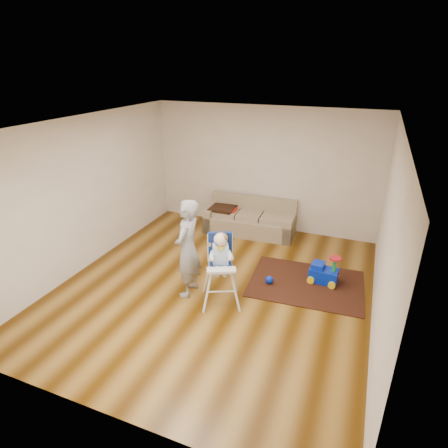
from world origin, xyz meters
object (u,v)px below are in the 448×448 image
at_px(high_chair, 221,270).
at_px(adult, 188,249).
at_px(ride_on_toy, 324,268).
at_px(side_table, 223,218).
at_px(sofa, 250,217).
at_px(toy_ball, 269,280).

relative_size(high_chair, adult, 0.74).
xyz_separation_m(ride_on_toy, high_chair, (-1.44, -1.18, 0.31)).
height_order(side_table, high_chair, high_chair).
distance_m(side_table, ride_on_toy, 2.84).
bearing_deg(sofa, ride_on_toy, -41.95).
bearing_deg(side_table, toy_ball, -48.96).
bearing_deg(side_table, ride_on_toy, -30.24).
xyz_separation_m(side_table, adult, (0.44, -2.57, 0.55)).
xyz_separation_m(sofa, side_table, (-0.62, -0.05, -0.11)).
distance_m(side_table, adult, 2.66).
distance_m(ride_on_toy, adult, 2.38).
bearing_deg(adult, ride_on_toy, 116.64).
relative_size(side_table, ride_on_toy, 1.04).
relative_size(side_table, adult, 0.33).
height_order(toy_ball, adult, adult).
bearing_deg(side_table, sofa, 4.21).
distance_m(ride_on_toy, high_chair, 1.88).
distance_m(toy_ball, high_chair, 1.08).
relative_size(toy_ball, adult, 0.08).
bearing_deg(sofa, high_chair, -84.63).
bearing_deg(ride_on_toy, toy_ball, -149.50).
bearing_deg(adult, toy_ball, 119.19).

